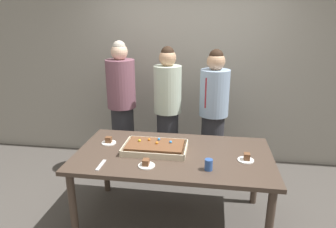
{
  "coord_description": "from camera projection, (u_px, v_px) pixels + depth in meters",
  "views": [
    {
      "loc": [
        0.34,
        -2.61,
        2.02
      ],
      "look_at": [
        -0.07,
        0.15,
        1.11
      ],
      "focal_mm": 31.78,
      "sensor_mm": 36.0,
      "label": 1
    }
  ],
  "objects": [
    {
      "name": "ground_plane",
      "position": [
        173.0,
        219.0,
        3.13
      ],
      "size": [
        12.0,
        12.0,
        0.0
      ],
      "primitive_type": "plane",
      "color": "#4C4742"
    },
    {
      "name": "interior_back_panel",
      "position": [
        188.0,
        57.0,
        4.17
      ],
      "size": [
        8.0,
        0.12,
        3.0
      ],
      "primitive_type": "cube",
      "color": "#9E998E",
      "rests_on": "ground_plane"
    },
    {
      "name": "sheet_cake",
      "position": [
        155.0,
        147.0,
        2.94
      ],
      "size": [
        0.62,
        0.39,
        0.1
      ],
      "color": "beige",
      "rests_on": "party_table"
    },
    {
      "name": "person_serving_front",
      "position": [
        213.0,
        116.0,
        3.67
      ],
      "size": [
        0.35,
        0.35,
        1.68
      ],
      "rotation": [
        0.0,
        0.0,
        -2.14
      ],
      "color": "#28282D",
      "rests_on": "ground_plane"
    },
    {
      "name": "drink_cup_nearest",
      "position": [
        209.0,
        165.0,
        2.56
      ],
      "size": [
        0.07,
        0.07,
        0.1
      ],
      "primitive_type": "cylinder",
      "color": "#2D5199",
      "rests_on": "party_table"
    },
    {
      "name": "plated_slice_far_left",
      "position": [
        146.0,
        164.0,
        2.64
      ],
      "size": [
        0.15,
        0.15,
        0.07
      ],
      "color": "white",
      "rests_on": "party_table"
    },
    {
      "name": "plated_slice_near_left",
      "position": [
        246.0,
        158.0,
        2.74
      ],
      "size": [
        0.15,
        0.15,
        0.07
      ],
      "color": "white",
      "rests_on": "party_table"
    },
    {
      "name": "party_table",
      "position": [
        173.0,
        160.0,
        2.92
      ],
      "size": [
        1.9,
        1.04,
        0.76
      ],
      "color": "#47382D",
      "rests_on": "ground_plane"
    },
    {
      "name": "cake_server_utensil",
      "position": [
        101.0,
        165.0,
        2.65
      ],
      "size": [
        0.03,
        0.2,
        0.01
      ],
      "primitive_type": "cube",
      "color": "silver",
      "rests_on": "party_table"
    },
    {
      "name": "person_green_shirt_behind",
      "position": [
        122.0,
        108.0,
        3.86
      ],
      "size": [
        0.37,
        0.37,
        1.76
      ],
      "rotation": [
        0.0,
        0.0,
        -0.98
      ],
      "color": "#28282D",
      "rests_on": "ground_plane"
    },
    {
      "name": "person_striped_tie_right",
      "position": [
        168.0,
        113.0,
        3.72
      ],
      "size": [
        0.34,
        0.34,
        1.71
      ],
      "rotation": [
        0.0,
        0.0,
        -1.57
      ],
      "color": "#28282D",
      "rests_on": "ground_plane"
    },
    {
      "name": "plated_slice_near_right",
      "position": [
        109.0,
        141.0,
        3.12
      ],
      "size": [
        0.15,
        0.15,
        0.07
      ],
      "color": "white",
      "rests_on": "party_table"
    }
  ]
}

